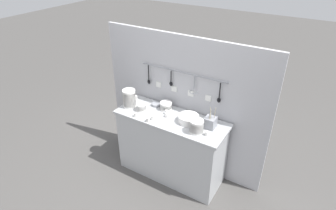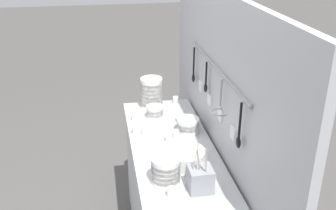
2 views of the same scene
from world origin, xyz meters
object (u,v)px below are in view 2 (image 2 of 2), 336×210
object	(u,v)px
cup_mid_row	(135,117)
cup_front_right	(171,192)
bowl_stack_nested_right	(155,112)
cup_back_right	(169,137)
cup_beside_plates	(145,131)
bowl_stack_short_front	(188,125)
cutlery_caddy	(200,179)
cup_front_left	(135,130)
steel_mixing_bowl	(184,119)
cup_by_caddy	(175,100)
cup_edge_far	(176,134)
bowl_stack_back_corner	(166,170)
bowl_stack_wide_centre	(152,93)
plate_stack	(184,157)

from	to	relation	value
cup_mid_row	cup_front_right	bearing A→B (deg)	6.30
bowl_stack_nested_right	cup_mid_row	distance (m)	0.15
cup_back_right	cup_beside_plates	bearing A→B (deg)	-129.55
cup_back_right	cup_front_right	distance (m)	0.55
bowl_stack_short_front	cutlery_caddy	world-z (taller)	cutlery_caddy
bowl_stack_short_front	cup_front_left	size ratio (longest dim) A/B	2.95
steel_mixing_bowl	cup_front_left	distance (m)	0.37
cup_by_caddy	cup_edge_far	bearing A→B (deg)	-10.73
bowl_stack_back_corner	cup_back_right	world-z (taller)	bowl_stack_back_corner
cutlery_caddy	bowl_stack_wide_centre	bearing A→B (deg)	-174.32
bowl_stack_back_corner	steel_mixing_bowl	bearing A→B (deg)	160.39
cup_by_caddy	cup_beside_plates	bearing A→B (deg)	-32.26
bowl_stack_back_corner	bowl_stack_wide_centre	bearing A→B (deg)	176.53
bowl_stack_wide_centre	cup_mid_row	world-z (taller)	bowl_stack_wide_centre
cup_edge_far	steel_mixing_bowl	bearing A→B (deg)	155.50
cup_beside_plates	cup_front_left	size ratio (longest dim) A/B	1.00
steel_mixing_bowl	cup_beside_plates	bearing A→B (deg)	-63.50
plate_stack	cup_beside_plates	world-z (taller)	plate_stack
plate_stack	steel_mixing_bowl	bearing A→B (deg)	167.95
cup_front_left	bowl_stack_short_front	bearing A→B (deg)	85.07
cup_by_caddy	cup_back_right	bearing A→B (deg)	-15.17
cup_front_left	cup_front_right	distance (m)	0.69
bowl_stack_nested_right	cup_edge_far	distance (m)	0.32
bowl_stack_short_front	bowl_stack_wide_centre	world-z (taller)	bowl_stack_wide_centre
cup_front_left	steel_mixing_bowl	bearing A→B (deg)	109.26
cup_beside_plates	cup_mid_row	world-z (taller)	same
cup_by_caddy	cup_front_left	xyz separation A→B (m)	(0.43, -0.35, 0.00)
cup_back_right	bowl_stack_back_corner	bearing A→B (deg)	-11.98
bowl_stack_nested_right	cutlery_caddy	bearing A→B (deg)	7.11
cutlery_caddy	cup_front_right	world-z (taller)	cutlery_caddy
bowl_stack_nested_right	plate_stack	xyz separation A→B (m)	(0.60, 0.08, -0.00)
bowl_stack_back_corner	cup_edge_far	size ratio (longest dim) A/B	3.02
plate_stack	steel_mixing_bowl	size ratio (longest dim) A/B	2.14
cup_edge_far	cup_back_right	size ratio (longest dim) A/B	1.00
bowl_stack_nested_right	cup_mid_row	xyz separation A→B (m)	(0.02, -0.14, -0.02)
cutlery_caddy	plate_stack	bearing A→B (deg)	-173.69
plate_stack	cutlery_caddy	world-z (taller)	cutlery_caddy
bowl_stack_wide_centre	steel_mixing_bowl	size ratio (longest dim) A/B	2.07
bowl_stack_wide_centre	cup_front_left	size ratio (longest dim) A/B	4.57
cutlery_caddy	cup_front_left	world-z (taller)	cutlery_caddy
cup_beside_plates	bowl_stack_short_front	bearing A→B (deg)	88.41
bowl_stack_back_corner	cup_front_left	xyz separation A→B (m)	(-0.56, -0.10, -0.05)
bowl_stack_nested_right	cup_back_right	size ratio (longest dim) A/B	2.29
plate_stack	cup_beside_plates	bearing A→B (deg)	-154.77
plate_stack	cup_edge_far	distance (m)	0.30
bowl_stack_wide_centre	steel_mixing_bowl	bearing A→B (deg)	34.85
bowl_stack_back_corner	cup_beside_plates	size ratio (longest dim) A/B	3.02
cup_beside_plates	cutlery_caddy	bearing A→B (deg)	18.04
bowl_stack_back_corner	bowl_stack_wide_centre	world-z (taller)	bowl_stack_wide_centre
plate_stack	cup_back_right	world-z (taller)	plate_stack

